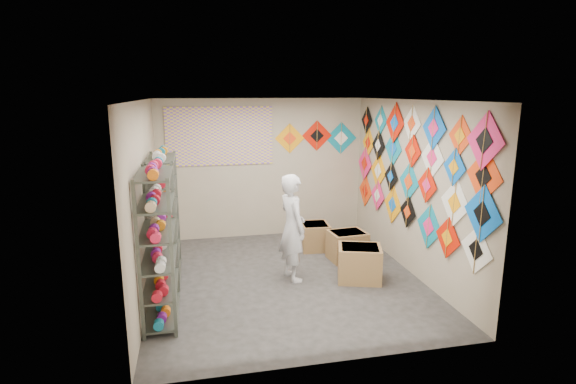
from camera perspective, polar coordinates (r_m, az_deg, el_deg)
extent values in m
plane|color=#2D2B28|center=(7.04, -0.29, -10.95)|extent=(4.50, 4.50, 0.00)
plane|color=tan|center=(8.79, -3.31, 2.98)|extent=(4.00, 0.00, 4.00)
plane|color=tan|center=(4.52, 5.59, -6.30)|extent=(4.00, 0.00, 4.00)
plane|color=tan|center=(6.52, -17.78, -0.97)|extent=(0.00, 4.50, 4.50)
plane|color=tan|center=(7.29, 15.29, 0.56)|extent=(0.00, 4.50, 4.50)
plane|color=#696258|center=(6.46, -0.31, 11.60)|extent=(4.50, 4.50, 0.00)
cube|color=#4C5147|center=(5.79, -16.11, -6.65)|extent=(0.40, 1.10, 1.90)
cube|color=#4C5147|center=(7.03, -15.44, -3.22)|extent=(0.40, 1.10, 1.90)
cylinder|color=#ED1F46|center=(5.31, -16.50, -7.36)|extent=(0.12, 0.10, 0.12)
cylinder|color=orange|center=(5.49, -16.36, -6.69)|extent=(0.12, 0.10, 0.12)
cylinder|color=orange|center=(5.67, -16.23, -6.06)|extent=(0.12, 0.10, 0.12)
cylinder|color=silver|center=(5.85, -16.11, -5.47)|extent=(0.12, 0.10, 0.12)
cylinder|color=red|center=(6.04, -15.99, -4.91)|extent=(0.12, 0.10, 0.12)
cylinder|color=#811B8E|center=(6.22, -15.88, -4.39)|extent=(0.12, 0.10, 0.12)
cylinder|color=tan|center=(6.55, -15.71, -3.54)|extent=(0.12, 0.10, 0.12)
cylinder|color=#14738D|center=(6.73, -15.61, -3.10)|extent=(0.12, 0.10, 0.12)
cylinder|color=#ED1F46|center=(6.92, -15.53, -2.68)|extent=(0.12, 0.10, 0.12)
cylinder|color=orange|center=(7.10, -15.44, -2.28)|extent=(0.12, 0.10, 0.12)
cylinder|color=orange|center=(7.29, -15.37, -1.90)|extent=(0.12, 0.10, 0.12)
cylinder|color=silver|center=(7.47, -15.29, -1.54)|extent=(0.12, 0.10, 0.12)
cube|color=white|center=(5.93, 22.81, -6.79)|extent=(0.01, 0.62, 0.62)
cube|color=red|center=(6.40, 19.60, -5.50)|extent=(0.01, 0.58, 0.58)
cube|color=#0B7B93|center=(6.84, 17.46, -4.19)|extent=(0.03, 0.68, 0.68)
cube|color=black|center=(7.35, 14.95, -2.46)|extent=(0.02, 0.52, 0.52)
cube|color=#FB9A08|center=(7.87, 13.15, -1.57)|extent=(0.02, 0.66, 0.66)
cube|color=#F8206B|center=(8.40, 11.29, -0.43)|extent=(0.02, 0.57, 0.57)
cube|color=#FF3F0C|center=(8.98, 9.79, 0.16)|extent=(0.01, 0.63, 0.63)
cube|color=blue|center=(5.73, 23.47, -2.57)|extent=(0.01, 0.71, 0.71)
cube|color=white|center=(6.22, 20.42, -1.32)|extent=(0.03, 0.65, 0.65)
cube|color=red|center=(6.77, 17.23, 0.82)|extent=(0.02, 0.53, 0.53)
cube|color=#0B7B93|center=(7.30, 15.09, 1.28)|extent=(0.03, 0.63, 0.63)
cube|color=black|center=(7.84, 12.93, 1.94)|extent=(0.02, 0.51, 0.51)
cube|color=#FB9A08|center=(8.36, 11.39, 2.66)|extent=(0.04, 0.67, 0.67)
cube|color=#F8206B|center=(8.92, 9.71, 3.59)|extent=(0.03, 0.66, 0.66)
cube|color=#FF3F0C|center=(5.70, 23.62, 1.86)|extent=(0.03, 0.67, 0.67)
cube|color=blue|center=(6.17, 20.36, 2.98)|extent=(0.01, 0.50, 0.50)
cube|color=white|center=(6.66, 17.85, 4.19)|extent=(0.01, 0.62, 0.62)
cube|color=red|center=(7.13, 15.54, 5.03)|extent=(0.01, 0.51, 0.51)
cube|color=#0B7B93|center=(7.78, 13.22, 5.42)|extent=(0.02, 0.62, 0.62)
cube|color=black|center=(8.30, 11.39, 5.84)|extent=(0.02, 0.54, 0.54)
cube|color=#FB9A08|center=(8.78, 10.16, 6.18)|extent=(0.03, 0.57, 0.57)
cube|color=#F8206B|center=(5.65, 23.73, 5.98)|extent=(0.04, 0.70, 0.70)
cube|color=#FF3F0C|center=(6.08, 21.05, 6.67)|extent=(0.02, 0.52, 0.52)
cube|color=blue|center=(6.59, 18.04, 7.74)|extent=(0.02, 0.62, 0.62)
cube|color=white|center=(7.20, 15.45, 8.39)|extent=(0.03, 0.57, 0.57)
cube|color=red|center=(7.69, 13.40, 8.54)|extent=(0.03, 0.67, 0.67)
cube|color=#0B7B93|center=(8.25, 11.69, 8.89)|extent=(0.03, 0.53, 0.53)
cube|color=black|center=(8.81, 9.96, 8.97)|extent=(0.02, 0.51, 0.51)
cube|color=#FB9A08|center=(8.80, 0.22, 6.81)|extent=(0.59, 0.02, 0.59)
cube|color=red|center=(8.93, 3.69, 7.15)|extent=(0.61, 0.02, 0.61)
cube|color=#0B7B93|center=(9.09, 6.74, 6.81)|extent=(0.64, 0.02, 0.64)
cube|color=#8054B6|center=(8.60, -8.66, 7.02)|extent=(2.00, 0.01, 1.10)
imported|color=silver|center=(6.77, 0.56, -4.53)|extent=(0.76, 0.65, 1.64)
cube|color=#A07E45|center=(6.99, 9.05, -8.93)|extent=(0.77, 0.70, 0.53)
cube|color=#A07E45|center=(7.78, 7.54, -6.78)|extent=(0.65, 0.55, 0.49)
cube|color=#A07E45|center=(8.24, 3.39, -5.63)|extent=(0.54, 0.58, 0.48)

